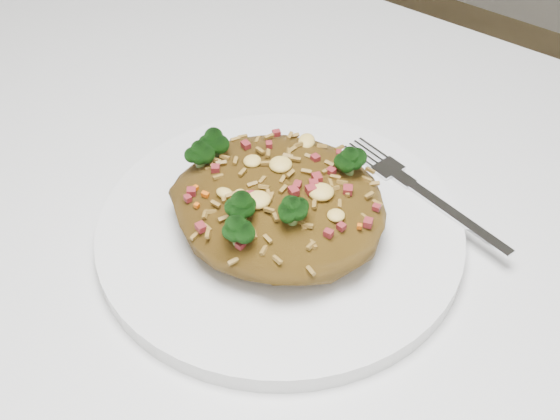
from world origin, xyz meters
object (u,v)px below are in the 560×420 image
object	(u,v)px
dining_table	(310,391)
fork	(433,200)
fried_rice	(279,196)
plate	(280,231)

from	to	relation	value
dining_table	fork	xyz separation A→B (m)	(0.02, 0.13, 0.11)
dining_table	fried_rice	xyz separation A→B (m)	(-0.06, 0.05, 0.13)
plate	fried_rice	world-z (taller)	fried_rice
fried_rice	fork	size ratio (longest dim) A/B	0.99
plate	dining_table	bearing A→B (deg)	-37.25
dining_table	plate	world-z (taller)	plate
dining_table	plate	bearing A→B (deg)	142.75
dining_table	plate	xyz separation A→B (m)	(-0.06, 0.05, 0.10)
dining_table	fork	bearing A→B (deg)	82.31
dining_table	plate	size ratio (longest dim) A/B	4.45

